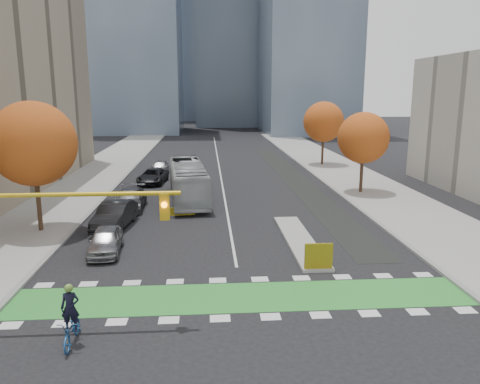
{
  "coord_description": "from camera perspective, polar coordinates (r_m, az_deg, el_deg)",
  "views": [
    {
      "loc": [
        -1.42,
        -17.32,
        8.71
      ],
      "look_at": [
        0.47,
        9.29,
        3.0
      ],
      "focal_mm": 35.0,
      "sensor_mm": 36.0,
      "label": 1
    }
  ],
  "objects": [
    {
      "name": "ground",
      "position": [
        19.44,
        0.57,
        -14.54
      ],
      "size": [
        300.0,
        300.0,
        0.0
      ],
      "primitive_type": "plane",
      "color": "black",
      "rests_on": "ground"
    },
    {
      "name": "sidewalk_west",
      "position": [
        40.17,
        -21.47,
        -1.19
      ],
      "size": [
        7.0,
        120.0,
        0.15
      ],
      "primitive_type": "cube",
      "color": "gray",
      "rests_on": "ground"
    },
    {
      "name": "sidewalk_east",
      "position": [
        41.11,
        17.32,
        -0.6
      ],
      "size": [
        7.0,
        120.0,
        0.15
      ],
      "primitive_type": "cube",
      "color": "gray",
      "rests_on": "ground"
    },
    {
      "name": "curb_west",
      "position": [
        39.26,
        -16.59,
        -1.14
      ],
      "size": [
        0.3,
        120.0,
        0.16
      ],
      "primitive_type": "cube",
      "color": "gray",
      "rests_on": "ground"
    },
    {
      "name": "curb_east",
      "position": [
        39.97,
        12.64,
        -0.69
      ],
      "size": [
        0.3,
        120.0,
        0.16
      ],
      "primitive_type": "cube",
      "color": "gray",
      "rests_on": "ground"
    },
    {
      "name": "bike_crossing",
      "position": [
        20.79,
        0.23,
        -12.68
      ],
      "size": [
        20.0,
        3.0,
        0.01
      ],
      "primitive_type": "cube",
      "color": "green",
      "rests_on": "ground"
    },
    {
      "name": "centre_line",
      "position": [
        58.0,
        -2.62,
        3.43
      ],
      "size": [
        0.15,
        70.0,
        0.01
      ],
      "primitive_type": "cube",
      "color": "silver",
      "rests_on": "ground"
    },
    {
      "name": "bike_lane_paint",
      "position": [
        48.94,
        6.51,
        1.75
      ],
      "size": [
        2.5,
        50.0,
        0.01
      ],
      "primitive_type": "cube",
      "color": "black",
      "rests_on": "ground"
    },
    {
      "name": "median_island",
      "position": [
        28.23,
        7.24,
        -5.82
      ],
      "size": [
        1.6,
        10.0,
        0.16
      ],
      "primitive_type": "cube",
      "color": "gray",
      "rests_on": "ground"
    },
    {
      "name": "hazard_board",
      "position": [
        23.56,
        9.56,
        -7.71
      ],
      "size": [
        1.4,
        0.12,
        1.3
      ],
      "primitive_type": "cube",
      "color": "yellow",
      "rests_on": "median_island"
    },
    {
      "name": "tree_west",
      "position": [
        31.33,
        -23.89,
        5.38
      ],
      "size": [
        5.2,
        5.2,
        8.22
      ],
      "color": "#332114",
      "rests_on": "ground"
    },
    {
      "name": "tree_east_near",
      "position": [
        41.73,
        14.81,
        6.39
      ],
      "size": [
        4.4,
        4.4,
        7.08
      ],
      "color": "#332114",
      "rests_on": "ground"
    },
    {
      "name": "tree_east_far",
      "position": [
        57.15,
        10.15,
        8.41
      ],
      "size": [
        4.8,
        4.8,
        7.65
      ],
      "color": "#332114",
      "rests_on": "ground"
    },
    {
      "name": "traffic_signal_west",
      "position": [
        18.63,
        -24.43,
        -3.57
      ],
      "size": [
        8.53,
        0.56,
        5.2
      ],
      "color": "#BF9914",
      "rests_on": "ground"
    },
    {
      "name": "cyclist",
      "position": [
        18.01,
        -19.85,
        -14.92
      ],
      "size": [
        0.73,
        1.97,
        2.26
      ],
      "rotation": [
        0.0,
        0.0,
        0.02
      ],
      "color": "#1D4C86",
      "rests_on": "ground"
    },
    {
      "name": "bus",
      "position": [
        38.39,
        -6.36,
        1.29
      ],
      "size": [
        3.73,
        11.5,
        3.15
      ],
      "primitive_type": "imported",
      "rotation": [
        0.0,
        0.0,
        0.1
      ],
      "color": "#A3A9AB",
      "rests_on": "ground"
    },
    {
      "name": "parked_car_a",
      "position": [
        26.88,
        -16.1,
        -5.74
      ],
      "size": [
        1.94,
        4.23,
        1.41
      ],
      "primitive_type": "imported",
      "rotation": [
        0.0,
        0.0,
        0.07
      ],
      "color": "gray",
      "rests_on": "ground"
    },
    {
      "name": "parked_car_b",
      "position": [
        31.63,
        -15.05,
        -2.76
      ],
      "size": [
        2.37,
        5.26,
        1.68
      ],
      "primitive_type": "imported",
      "rotation": [
        0.0,
        0.0,
        -0.12
      ],
      "color": "black",
      "rests_on": "ground"
    },
    {
      "name": "parked_car_c",
      "position": [
        36.39,
        -13.29,
        -0.85
      ],
      "size": [
        2.22,
        5.33,
        1.54
      ],
      "primitive_type": "imported",
      "rotation": [
        0.0,
        0.0,
        0.01
      ],
      "color": "#4E4E53",
      "rests_on": "ground"
    },
    {
      "name": "parked_car_d",
      "position": [
        46.22,
        -10.61,
        1.89
      ],
      "size": [
        2.86,
        5.26,
        1.4
      ],
      "primitive_type": "imported",
      "rotation": [
        0.0,
        0.0,
        -0.11
      ],
      "color": "black",
      "rests_on": "ground"
    },
    {
      "name": "parked_car_e",
      "position": [
        51.09,
        -9.74,
        2.96
      ],
      "size": [
        1.82,
        4.5,
        1.53
      ],
      "primitive_type": "imported",
      "rotation": [
        0.0,
        0.0,
        -0.0
      ],
      "color": "gray",
      "rests_on": "ground"
    }
  ]
}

